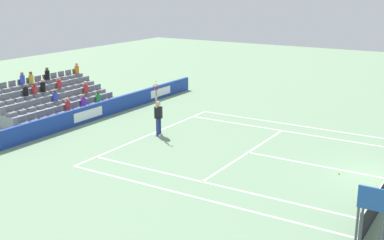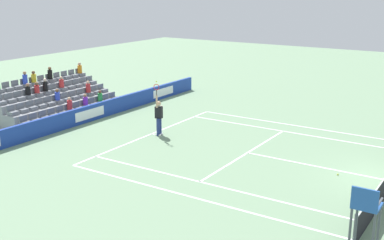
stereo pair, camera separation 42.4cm
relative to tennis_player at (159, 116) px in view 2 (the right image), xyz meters
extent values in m
cube|color=white|center=(0.02, -0.47, -0.99)|extent=(10.97, 0.10, 0.01)
cube|color=white|center=(0.02, 5.02, -0.99)|extent=(8.23, 0.10, 0.01)
cube|color=white|center=(0.02, 8.22, -0.99)|extent=(0.10, 6.40, 0.01)
cube|color=white|center=(4.14, 5.48, -0.99)|extent=(0.10, 11.89, 0.01)
cube|color=white|center=(-4.09, 5.48, -0.99)|extent=(0.10, 11.89, 0.01)
cube|color=white|center=(5.51, 5.48, -0.99)|extent=(0.10, 11.89, 0.01)
cube|color=white|center=(-5.46, 5.48, -0.99)|extent=(0.10, 11.89, 0.01)
cube|color=white|center=(0.02, -0.37, -0.99)|extent=(0.10, 0.20, 0.01)
cube|color=#193899|center=(0.02, -4.87, -0.53)|extent=(20.89, 0.20, 0.92)
cube|color=white|center=(-6.94, -4.76, -0.53)|extent=(2.23, 0.01, 0.52)
cube|color=white|center=(0.02, -4.76, -0.53)|extent=(2.23, 0.01, 0.52)
cylinder|color=#33383D|center=(5.96, 11.42, -0.46)|extent=(0.10, 0.10, 1.07)
cylinder|color=navy|center=(-0.12, -0.03, -0.54)|extent=(0.16, 0.16, 0.90)
cylinder|color=navy|center=(0.11, 0.02, -0.54)|extent=(0.16, 0.16, 0.90)
cube|color=white|center=(-0.12, -0.03, -0.95)|extent=(0.17, 0.28, 0.08)
cube|color=white|center=(0.11, 0.02, -0.95)|extent=(0.17, 0.28, 0.08)
cube|color=black|center=(-0.01, 0.00, 0.21)|extent=(0.29, 0.40, 0.60)
sphere|color=#D3A884|center=(-0.01, 0.00, 0.67)|extent=(0.24, 0.24, 0.24)
cylinder|color=#D3A884|center=(0.21, 0.04, 0.82)|extent=(0.09, 0.09, 0.62)
cylinder|color=#D3A884|center=(-0.23, 0.00, 0.23)|extent=(0.09, 0.09, 0.56)
cylinder|color=black|center=(0.21, 0.04, 1.27)|extent=(0.04, 0.04, 0.28)
torus|color=red|center=(0.21, 0.04, 1.55)|extent=(0.09, 0.31, 0.31)
sphere|color=#D1E533|center=(0.21, 0.04, 1.83)|extent=(0.07, 0.07, 0.07)
cylinder|color=#474C54|center=(6.41, 11.53, -0.14)|extent=(0.07, 0.07, 1.71)
cylinder|color=#474C54|center=(6.41, 12.13, -0.14)|extent=(0.07, 0.07, 1.71)
cylinder|color=#474C54|center=(7.01, 11.53, -0.14)|extent=(0.07, 0.07, 1.71)
cube|color=#23519E|center=(6.71, 11.83, 0.76)|extent=(0.70, 0.70, 0.08)
cube|color=#23519E|center=(7.03, 11.83, 1.07)|extent=(0.06, 0.70, 0.55)
cube|color=#474C54|center=(6.71, 11.51, 0.94)|extent=(0.56, 0.05, 0.04)
cube|color=#474C54|center=(6.71, 12.15, 0.94)|extent=(0.56, 0.05, 0.04)
cube|color=gray|center=(0.02, -5.95, -0.78)|extent=(7.44, 0.95, 0.42)
cube|color=slate|center=(-3.39, -5.95, -0.47)|extent=(0.48, 0.44, 0.20)
cube|color=slate|center=(-3.39, -6.15, -0.22)|extent=(0.48, 0.04, 0.30)
cube|color=slate|center=(-2.77, -5.95, -0.47)|extent=(0.48, 0.44, 0.20)
cube|color=slate|center=(-2.77, -6.15, -0.22)|extent=(0.48, 0.04, 0.30)
cube|color=slate|center=(-2.15, -5.95, -0.47)|extent=(0.48, 0.44, 0.20)
cube|color=slate|center=(-2.15, -6.15, -0.22)|extent=(0.48, 0.04, 0.30)
cube|color=slate|center=(-1.53, -5.95, -0.47)|extent=(0.48, 0.44, 0.20)
cube|color=slate|center=(-1.53, -6.15, -0.22)|extent=(0.48, 0.04, 0.30)
cube|color=slate|center=(-0.91, -5.95, -0.47)|extent=(0.48, 0.44, 0.20)
cube|color=slate|center=(-0.91, -6.15, -0.22)|extent=(0.48, 0.04, 0.30)
cube|color=slate|center=(-0.29, -5.95, -0.47)|extent=(0.48, 0.44, 0.20)
cube|color=slate|center=(-0.29, -6.15, -0.22)|extent=(0.48, 0.04, 0.30)
cube|color=slate|center=(0.33, -5.95, -0.47)|extent=(0.48, 0.44, 0.20)
cube|color=slate|center=(0.33, -6.15, -0.22)|extent=(0.48, 0.04, 0.30)
cube|color=slate|center=(0.95, -5.95, -0.47)|extent=(0.48, 0.44, 0.20)
cube|color=slate|center=(0.95, -6.15, -0.22)|extent=(0.48, 0.04, 0.30)
cube|color=slate|center=(1.57, -5.95, -0.47)|extent=(0.48, 0.44, 0.20)
cube|color=slate|center=(1.57, -6.15, -0.22)|extent=(0.48, 0.04, 0.30)
cube|color=slate|center=(2.19, -5.95, -0.47)|extent=(0.48, 0.44, 0.20)
cube|color=slate|center=(2.19, -6.15, -0.22)|extent=(0.48, 0.04, 0.30)
cube|color=slate|center=(2.81, -5.95, -0.47)|extent=(0.48, 0.44, 0.20)
cube|color=slate|center=(2.81, -6.15, -0.22)|extent=(0.48, 0.04, 0.30)
cube|color=slate|center=(3.43, -5.95, -0.47)|extent=(0.48, 0.44, 0.20)
cube|color=slate|center=(3.43, -6.15, -0.22)|extent=(0.48, 0.04, 0.30)
cube|color=gray|center=(0.02, -6.90, -0.57)|extent=(7.44, 0.95, 0.84)
cube|color=slate|center=(-3.39, -6.90, -0.05)|extent=(0.48, 0.44, 0.20)
cube|color=slate|center=(-3.39, -7.10, 0.20)|extent=(0.48, 0.04, 0.30)
cube|color=slate|center=(-2.77, -6.90, -0.05)|extent=(0.48, 0.44, 0.20)
cube|color=slate|center=(-2.77, -7.10, 0.20)|extent=(0.48, 0.04, 0.30)
cube|color=slate|center=(-2.15, -6.90, -0.05)|extent=(0.48, 0.44, 0.20)
cube|color=slate|center=(-2.15, -7.10, 0.20)|extent=(0.48, 0.04, 0.30)
cube|color=slate|center=(-1.53, -6.90, -0.05)|extent=(0.48, 0.44, 0.20)
cube|color=slate|center=(-1.53, -7.10, 0.20)|extent=(0.48, 0.04, 0.30)
cube|color=slate|center=(-0.91, -6.90, -0.05)|extent=(0.48, 0.44, 0.20)
cube|color=slate|center=(-0.91, -7.10, 0.20)|extent=(0.48, 0.04, 0.30)
cube|color=slate|center=(-0.29, -6.90, -0.05)|extent=(0.48, 0.44, 0.20)
cube|color=slate|center=(-0.29, -7.10, 0.20)|extent=(0.48, 0.04, 0.30)
cube|color=slate|center=(0.33, -6.90, -0.05)|extent=(0.48, 0.44, 0.20)
cube|color=slate|center=(0.33, -7.10, 0.20)|extent=(0.48, 0.04, 0.30)
cube|color=slate|center=(0.95, -6.90, -0.05)|extent=(0.48, 0.44, 0.20)
cube|color=slate|center=(0.95, -7.10, 0.20)|extent=(0.48, 0.04, 0.30)
cube|color=slate|center=(1.57, -6.90, -0.05)|extent=(0.48, 0.44, 0.20)
cube|color=slate|center=(1.57, -7.10, 0.20)|extent=(0.48, 0.04, 0.30)
cube|color=slate|center=(2.19, -6.90, -0.05)|extent=(0.48, 0.44, 0.20)
cube|color=slate|center=(2.19, -7.10, 0.20)|extent=(0.48, 0.04, 0.30)
cube|color=slate|center=(2.81, -6.90, -0.05)|extent=(0.48, 0.44, 0.20)
cube|color=slate|center=(2.81, -7.10, 0.20)|extent=(0.48, 0.04, 0.30)
cube|color=slate|center=(3.43, -6.90, -0.05)|extent=(0.48, 0.44, 0.20)
cube|color=slate|center=(3.43, -7.10, 0.20)|extent=(0.48, 0.04, 0.30)
cube|color=gray|center=(0.02, -7.85, -0.36)|extent=(7.44, 0.95, 1.26)
cube|color=slate|center=(-3.39, -7.85, 0.37)|extent=(0.48, 0.44, 0.20)
cube|color=slate|center=(-3.39, -8.05, 0.62)|extent=(0.48, 0.04, 0.30)
cube|color=slate|center=(-2.77, -7.85, 0.37)|extent=(0.48, 0.44, 0.20)
cube|color=slate|center=(-2.77, -8.05, 0.62)|extent=(0.48, 0.04, 0.30)
cube|color=slate|center=(-2.15, -7.85, 0.37)|extent=(0.48, 0.44, 0.20)
cube|color=slate|center=(-2.15, -8.05, 0.62)|extent=(0.48, 0.04, 0.30)
cube|color=slate|center=(-1.53, -7.85, 0.37)|extent=(0.48, 0.44, 0.20)
cube|color=slate|center=(-1.53, -8.05, 0.62)|extent=(0.48, 0.04, 0.30)
cube|color=slate|center=(-0.91, -7.85, 0.37)|extent=(0.48, 0.44, 0.20)
cube|color=slate|center=(-0.91, -8.05, 0.62)|extent=(0.48, 0.04, 0.30)
cube|color=slate|center=(-0.29, -7.85, 0.37)|extent=(0.48, 0.44, 0.20)
cube|color=slate|center=(-0.29, -8.05, 0.62)|extent=(0.48, 0.04, 0.30)
cube|color=slate|center=(0.33, -7.85, 0.37)|extent=(0.48, 0.44, 0.20)
cube|color=slate|center=(0.33, -8.05, 0.62)|extent=(0.48, 0.04, 0.30)
cube|color=slate|center=(0.95, -7.85, 0.37)|extent=(0.48, 0.44, 0.20)
cube|color=slate|center=(0.95, -8.05, 0.62)|extent=(0.48, 0.04, 0.30)
cube|color=slate|center=(1.57, -7.85, 0.37)|extent=(0.48, 0.44, 0.20)
cube|color=slate|center=(1.57, -8.05, 0.62)|extent=(0.48, 0.04, 0.30)
cube|color=slate|center=(2.19, -7.85, 0.37)|extent=(0.48, 0.44, 0.20)
cube|color=slate|center=(2.19, -8.05, 0.62)|extent=(0.48, 0.04, 0.30)
cube|color=slate|center=(2.81, -7.85, 0.37)|extent=(0.48, 0.44, 0.20)
cube|color=slate|center=(2.81, -8.05, 0.62)|extent=(0.48, 0.04, 0.30)
cube|color=slate|center=(3.43, -7.85, 0.37)|extent=(0.48, 0.44, 0.20)
cube|color=gray|center=(0.02, -8.80, -0.15)|extent=(7.44, 0.95, 1.68)
cube|color=slate|center=(-3.39, -8.80, 0.79)|extent=(0.48, 0.44, 0.20)
cube|color=slate|center=(-3.39, -9.00, 1.04)|extent=(0.48, 0.04, 0.30)
cube|color=slate|center=(-2.77, -8.80, 0.79)|extent=(0.48, 0.44, 0.20)
cube|color=slate|center=(-2.77, -9.00, 1.04)|extent=(0.48, 0.04, 0.30)
cube|color=slate|center=(-2.15, -8.80, 0.79)|extent=(0.48, 0.44, 0.20)
cube|color=slate|center=(-2.15, -9.00, 1.04)|extent=(0.48, 0.04, 0.30)
cube|color=slate|center=(-1.53, -8.80, 0.79)|extent=(0.48, 0.44, 0.20)
cube|color=slate|center=(-1.53, -9.00, 1.04)|extent=(0.48, 0.04, 0.30)
cube|color=slate|center=(-0.91, -8.80, 0.79)|extent=(0.48, 0.44, 0.20)
cube|color=slate|center=(-0.91, -9.00, 1.04)|extent=(0.48, 0.04, 0.30)
cube|color=slate|center=(-0.29, -8.80, 0.79)|extent=(0.48, 0.44, 0.20)
cube|color=slate|center=(-0.29, -9.00, 1.04)|extent=(0.48, 0.04, 0.30)
cube|color=slate|center=(0.33, -8.80, 0.79)|extent=(0.48, 0.44, 0.20)
cube|color=slate|center=(0.33, -9.00, 1.04)|extent=(0.48, 0.04, 0.30)
cube|color=slate|center=(0.95, -8.80, 0.79)|extent=(0.48, 0.44, 0.20)
cube|color=slate|center=(0.95, -9.00, 1.04)|extent=(0.48, 0.04, 0.30)
cube|color=slate|center=(1.57, -8.80, 0.79)|extent=(0.48, 0.44, 0.20)
cube|color=slate|center=(1.57, -9.00, 1.04)|extent=(0.48, 0.04, 0.30)
cube|color=slate|center=(2.19, -8.80, 0.79)|extent=(0.48, 0.44, 0.20)
cube|color=slate|center=(2.19, -9.00, 1.04)|extent=(0.48, 0.04, 0.30)
cylinder|color=blue|center=(0.33, -6.95, 0.27)|extent=(0.28, 0.28, 0.45)
sphere|color=brown|center=(0.33, -6.95, 0.59)|extent=(0.20, 0.20, 0.20)
cylinder|color=orange|center=(-3.39, -8.85, 1.13)|extent=(0.28, 0.28, 0.49)
sphere|color=#D3A884|center=(-3.39, -8.85, 1.48)|extent=(0.20, 0.20, 0.20)
cylinder|color=green|center=(-2.15, -6.00, -0.14)|extent=(0.28, 0.28, 0.46)
sphere|color=brown|center=(-2.15, -6.00, 0.19)|extent=(0.20, 0.20, 0.20)
cylinder|color=red|center=(-2.15, -6.95, 0.31)|extent=(0.28, 0.28, 0.52)
sphere|color=#D3A884|center=(-2.15, -6.95, 0.67)|extent=(0.20, 0.20, 0.20)
cylinder|color=yellow|center=(0.33, -8.85, 1.12)|extent=(0.28, 0.28, 0.47)
sphere|color=brown|center=(0.33, -8.85, 1.46)|extent=(0.20, 0.20, 0.20)
cylinder|color=purple|center=(-0.91, -6.00, -0.14)|extent=(0.28, 0.28, 0.46)
sphere|color=#9E7251|center=(-0.91, -6.00, 0.19)|extent=(0.20, 0.20, 0.20)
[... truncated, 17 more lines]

